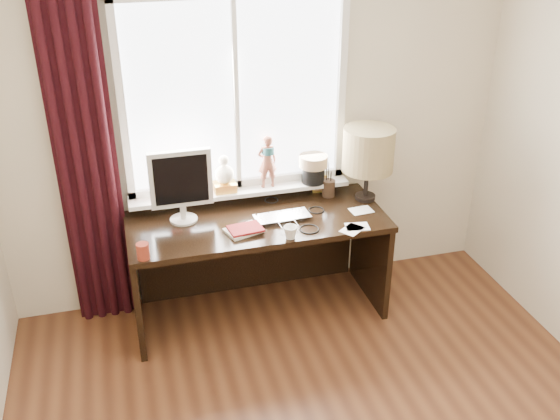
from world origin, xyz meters
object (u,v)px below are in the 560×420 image
object	(u,v)px
mug	(290,232)
red_cup	(143,251)
desk	(255,244)
monitor	(181,182)
laptop	(283,217)
table_lamp	(368,151)

from	to	relation	value
mug	red_cup	world-z (taller)	red_cup
red_cup	desk	xyz separation A→B (m)	(0.76, 0.40, -0.29)
red_cup	monitor	bearing A→B (deg)	54.66
red_cup	desk	bearing A→B (deg)	27.58
laptop	table_lamp	size ratio (longest dim) A/B	0.71
laptop	mug	size ratio (longest dim) A/B	4.15
laptop	red_cup	bearing A→B (deg)	-167.48
desk	table_lamp	distance (m)	1.00
monitor	mug	bearing A→B (deg)	-33.98
red_cup	desk	distance (m)	0.91
mug	table_lamp	distance (m)	0.83
laptop	monitor	size ratio (longest dim) A/B	0.75
desk	laptop	bearing A→B (deg)	-41.22
desk	monitor	distance (m)	0.70
desk	mug	bearing A→B (deg)	-70.69
mug	red_cup	size ratio (longest dim) A/B	0.90
table_lamp	desk	bearing A→B (deg)	179.77
table_lamp	monitor	bearing A→B (deg)	179.26
laptop	monitor	world-z (taller)	monitor
monitor	table_lamp	world-z (taller)	table_lamp
laptop	monitor	distance (m)	0.70
mug	desk	distance (m)	0.51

